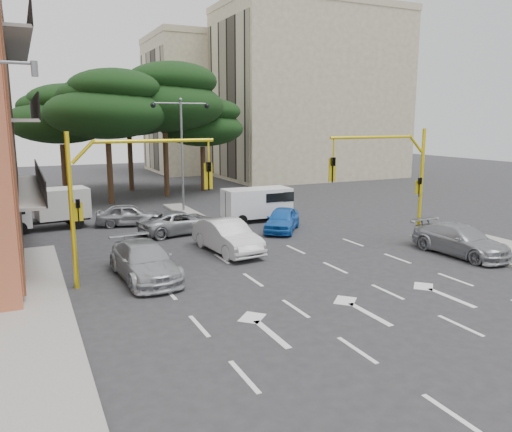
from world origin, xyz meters
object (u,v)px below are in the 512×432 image
(signal_mast_left, at_px, (119,186))
(car_silver_parked, at_px, (461,240))
(car_white_hatch, at_px, (227,236))
(car_blue_compact, at_px, (282,219))
(car_silver_cross_b, at_px, (129,215))
(box_truck_a, at_px, (47,209))
(van_white, at_px, (257,204))
(car_silver_cross_a, at_px, (180,222))
(car_silver_wagon, at_px, (144,261))
(signal_mast_right, at_px, (395,171))
(street_lamp_center, at_px, (181,135))

(signal_mast_left, height_order, car_silver_parked, signal_mast_left)
(car_white_hatch, xyz_separation_m, car_blue_compact, (4.72, 3.08, -0.10))
(signal_mast_left, xyz_separation_m, car_silver_cross_b, (2.41, 11.01, -3.20))
(box_truck_a, bearing_deg, van_white, -110.86)
(car_white_hatch, distance_m, car_silver_cross_a, 5.10)
(van_white, bearing_deg, car_silver_wagon, -45.50)
(signal_mast_right, relative_size, car_silver_wagon, 1.18)
(street_lamp_center, xyz_separation_m, car_silver_cross_a, (-2.19, -6.46, -4.77))
(car_silver_cross_b, relative_size, van_white, 0.92)
(street_lamp_center, bearing_deg, signal_mast_right, -64.09)
(signal_mast_right, height_order, car_white_hatch, signal_mast_right)
(signal_mast_right, distance_m, signal_mast_left, 13.61)
(car_silver_parked, relative_size, box_truck_a, 1.02)
(van_white, bearing_deg, signal_mast_left, -47.76)
(car_white_hatch, distance_m, box_truck_a, 12.22)
(car_silver_cross_a, bearing_deg, car_silver_wagon, 143.91)
(car_silver_cross_a, xyz_separation_m, van_white, (5.58, 1.46, 0.42))
(signal_mast_left, xyz_separation_m, van_white, (10.20, 9.01, -2.80))
(car_silver_wagon, relative_size, box_truck_a, 1.04)
(box_truck_a, bearing_deg, car_silver_cross_b, -109.50)
(car_blue_compact, bearing_deg, car_silver_cross_b, -176.01)
(car_white_hatch, bearing_deg, car_silver_cross_b, 104.41)
(car_blue_compact, xyz_separation_m, car_silver_parked, (5.27, -8.36, 0.04))
(car_silver_wagon, xyz_separation_m, car_silver_cross_a, (3.75, 7.46, -0.08))
(car_blue_compact, distance_m, car_silver_parked, 9.88)
(signal_mast_left, xyz_separation_m, car_blue_compact, (10.24, 5.61, -3.19))
(car_white_hatch, height_order, car_silver_cross_a, car_white_hatch)
(car_white_hatch, distance_m, car_blue_compact, 5.64)
(street_lamp_center, xyz_separation_m, car_white_hatch, (-1.29, -11.48, -4.63))
(street_lamp_center, xyz_separation_m, van_white, (3.39, -5.00, -4.35))
(signal_mast_left, bearing_deg, car_silver_parked, -10.04)
(car_silver_cross_a, relative_size, van_white, 1.10)
(signal_mast_left, bearing_deg, car_silver_cross_a, 58.53)
(signal_mast_left, bearing_deg, box_truck_a, 100.36)
(car_blue_compact, xyz_separation_m, car_silver_cross_b, (-7.83, 5.40, -0.01))
(box_truck_a, bearing_deg, street_lamp_center, -84.72)
(signal_mast_left, height_order, box_truck_a, signal_mast_left)
(signal_mast_right, height_order, car_silver_cross_a, signal_mast_right)
(signal_mast_right, bearing_deg, car_silver_wagon, 179.60)
(car_silver_parked, bearing_deg, car_blue_compact, 118.84)
(car_silver_wagon, bearing_deg, car_silver_cross_a, 60.20)
(signal_mast_left, distance_m, car_silver_wagon, 3.27)
(car_white_hatch, bearing_deg, box_truck_a, 123.43)
(street_lamp_center, height_order, car_silver_wagon, street_lamp_center)
(car_silver_parked, bearing_deg, box_truck_a, 136.80)
(car_silver_cross_a, height_order, car_silver_parked, car_silver_parked)
(signal_mast_left, bearing_deg, street_lamp_center, 64.09)
(car_blue_compact, height_order, car_silver_wagon, car_silver_wagon)
(car_white_hatch, height_order, car_silver_cross_b, car_white_hatch)
(car_white_hatch, xyz_separation_m, car_silver_cross_a, (-0.90, 5.01, -0.14))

